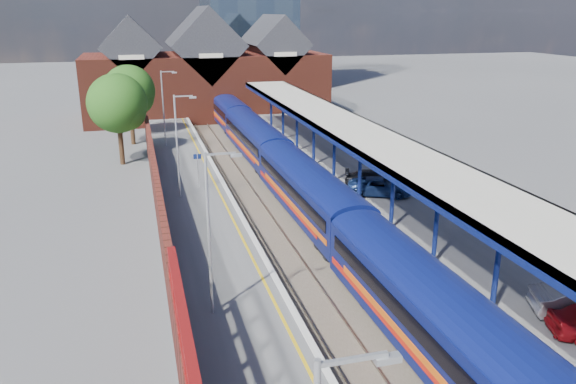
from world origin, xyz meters
name	(u,v)px	position (x,y,z in m)	size (l,w,h in m)	color
ground	(250,173)	(0.00, 30.00, 0.00)	(240.00, 240.00, 0.00)	#5B5B5E
ballast_bed	(279,212)	(0.00, 20.00, 0.03)	(6.00, 76.00, 0.06)	#473D33
rails	(279,211)	(0.00, 20.00, 0.12)	(4.51, 76.00, 0.14)	slate
left_platform	(199,213)	(-5.50, 20.00, 0.50)	(5.00, 76.00, 1.00)	#565659
right_platform	(361,198)	(6.00, 20.00, 0.50)	(6.00, 76.00, 1.00)	#565659
coping_left	(234,202)	(-3.15, 20.00, 1.02)	(0.30, 76.00, 0.05)	silver
coping_right	(323,194)	(3.15, 20.00, 1.02)	(0.30, 76.00, 0.05)	silver
yellow_line	(225,203)	(-3.75, 20.00, 1.01)	(0.14, 76.00, 0.01)	yellow
train	(278,159)	(1.49, 26.31, 2.12)	(2.99, 65.93, 3.45)	#0C1558
canopy	(346,127)	(5.48, 21.95, 5.25)	(4.50, 52.00, 4.48)	navy
lamp_post_b	(212,225)	(-6.36, 6.00, 4.99)	(1.48, 0.18, 7.00)	#A5A8AA
lamp_post_c	(179,140)	(-6.36, 22.00, 4.99)	(1.48, 0.18, 7.00)	#A5A8AA
lamp_post_d	(165,104)	(-6.36, 38.00, 4.99)	(1.48, 0.18, 7.00)	#A5A8AA
platform_sign	(198,165)	(-5.00, 24.00, 2.69)	(0.55, 0.08, 2.50)	#A5A8AA
brick_wall	(162,223)	(-8.10, 13.54, 2.45)	(0.35, 50.00, 3.86)	#5E2418
station_building	(206,74)	(0.00, 58.00, 5.45)	(30.00, 12.12, 13.78)	#5E2418
tree_near	(119,105)	(-10.35, 35.91, 5.35)	(5.20, 5.20, 8.10)	#382314
tree_far	(131,92)	(-9.35, 43.91, 5.35)	(5.20, 5.20, 8.10)	#382314
parked_car_dark	(375,179)	(7.28, 20.54, 1.63)	(1.76, 4.34, 1.26)	black
parked_car_blue	(380,186)	(6.94, 18.92, 1.61)	(2.04, 4.42, 1.23)	navy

